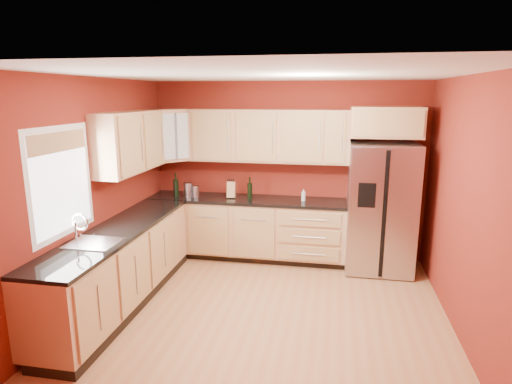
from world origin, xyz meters
TOP-DOWN VIEW (x-y plane):
  - floor at (0.00, 0.00)m, footprint 4.00×4.00m
  - ceiling at (0.00, 0.00)m, footprint 4.00×4.00m
  - wall_back at (0.00, 2.00)m, footprint 4.00×0.04m
  - wall_front at (0.00, -2.00)m, footprint 4.00×0.04m
  - wall_left at (-2.00, 0.00)m, footprint 0.04×4.00m
  - wall_right at (2.00, 0.00)m, footprint 0.04×4.00m
  - base_cabinets_back at (-0.55, 1.70)m, footprint 2.90×0.60m
  - base_cabinets_left at (-1.70, 0.00)m, footprint 0.60×2.80m
  - countertop_back at (-0.55, 1.69)m, footprint 2.90×0.62m
  - countertop_left at (-1.69, 0.00)m, footprint 0.62×2.80m
  - upper_cabinets_back at (-0.25, 1.83)m, footprint 2.30×0.33m
  - upper_cabinets_left at (-1.83, 0.72)m, footprint 0.33×1.35m
  - corner_upper_cabinet at (-1.67, 1.67)m, footprint 0.67×0.67m
  - over_fridge_cabinet at (1.35, 1.70)m, footprint 0.92×0.60m
  - refrigerator at (1.35, 1.62)m, footprint 0.90×0.75m
  - window at (-1.98, -0.50)m, footprint 0.03×0.90m
  - sink_faucet at (-1.69, -0.50)m, footprint 0.50×0.42m
  - canister_left at (-1.43, 1.65)m, footprint 0.16×0.16m
  - canister_right at (-1.30, 1.63)m, footprint 0.13×0.13m
  - wine_bottle_a at (-1.60, 1.63)m, footprint 0.09×0.09m
  - wine_bottle_b at (-0.50, 1.69)m, footprint 0.08×0.08m
  - knife_block at (-0.78, 1.71)m, footprint 0.13×0.12m
  - soap_dispenser at (0.28, 1.70)m, footprint 0.06×0.06m

SIDE VIEW (x-z plane):
  - floor at x=0.00m, z-range 0.00..0.00m
  - base_cabinets_back at x=-0.55m, z-range 0.00..0.88m
  - base_cabinets_left at x=-1.70m, z-range 0.00..0.88m
  - refrigerator at x=1.35m, z-range 0.00..1.78m
  - countertop_back at x=-0.55m, z-range 0.88..0.92m
  - countertop_left at x=-1.69m, z-range 0.88..0.92m
  - soap_dispenser at x=0.28m, z-range 0.92..1.09m
  - canister_right at x=-1.30m, z-range 0.92..1.10m
  - canister_left at x=-1.43m, z-range 0.92..1.13m
  - knife_block at x=-0.78m, z-range 0.92..1.16m
  - sink_faucet at x=-1.69m, z-range 0.92..1.22m
  - wine_bottle_b at x=-0.50m, z-range 0.92..1.24m
  - wine_bottle_a at x=-1.60m, z-range 0.92..1.27m
  - wall_back at x=0.00m, z-range 0.00..2.60m
  - wall_front at x=0.00m, z-range 0.00..2.60m
  - wall_left at x=-2.00m, z-range 0.00..2.60m
  - wall_right at x=2.00m, z-range 0.00..2.60m
  - window at x=-1.98m, z-range 1.05..2.05m
  - upper_cabinets_back at x=-0.25m, z-range 1.45..2.20m
  - upper_cabinets_left at x=-1.83m, z-range 1.45..2.20m
  - corner_upper_cabinet at x=-1.67m, z-range 1.45..2.20m
  - over_fridge_cabinet at x=1.35m, z-range 1.85..2.25m
  - ceiling at x=0.00m, z-range 2.60..2.60m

